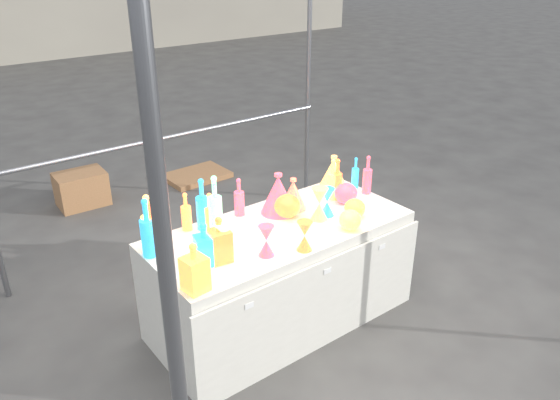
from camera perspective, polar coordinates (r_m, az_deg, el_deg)
ground at (r=4.07m, az=0.00°, el=-12.21°), size 80.00×80.00×0.00m
display_table at (r=3.84m, az=0.09°, el=-7.84°), size 1.84×0.83×0.75m
cardboard_box_closed at (r=5.99m, az=-20.03°, el=1.09°), size 0.50×0.38×0.36m
cardboard_box_flat at (r=6.42m, az=-8.70°, el=2.54°), size 0.71×0.52×0.06m
bottle_0 at (r=3.62m, az=-9.79°, el=-1.17°), size 0.07×0.07×0.27m
bottle_1 at (r=3.34m, az=-13.69°, el=-2.82°), size 0.10×0.10×0.38m
bottle_2 at (r=3.37m, az=-13.30°, el=-2.85°), size 0.08×0.08×0.35m
bottle_3 at (r=3.78m, az=-4.30°, el=0.35°), size 0.08×0.08×0.28m
bottle_4 at (r=3.37m, az=-13.55°, el=-2.45°), size 0.10×0.10×0.39m
bottle_5 at (r=3.52m, az=-6.79°, el=-0.51°), size 0.10×0.10×0.41m
bottle_6 at (r=3.58m, az=-7.32°, el=-1.25°), size 0.09×0.09×0.27m
bottle_7 at (r=3.60m, az=-8.13°, el=-0.43°), size 0.11×0.11×0.36m
decanter_0 at (r=2.99m, az=-8.93°, el=-6.94°), size 0.14×0.14×0.29m
decanter_1 at (r=3.24m, az=-6.35°, el=-4.08°), size 0.14×0.14×0.29m
decanter_2 at (r=3.22m, az=-7.91°, el=-4.56°), size 0.14×0.14×0.27m
hourglass_0 at (r=3.35m, az=2.58°, el=-3.77°), size 0.12×0.12×0.20m
hourglass_1 at (r=3.29m, az=-1.44°, el=-4.28°), size 0.13×0.13×0.20m
hourglass_2 at (r=3.72m, az=4.13°, el=-0.39°), size 0.14×0.14×0.23m
hourglass_3 at (r=3.26m, az=-5.88°, el=-4.23°), size 0.15×0.15×0.25m
hourglass_5 at (r=3.78m, az=4.95°, el=-0.21°), size 0.14×0.14×0.21m
globe_0 at (r=3.80m, az=7.81°, el=-0.96°), size 0.16×0.16×0.12m
globe_1 at (r=3.64m, az=7.34°, el=-2.18°), size 0.19×0.19×0.12m
globe_2 at (r=3.76m, az=0.76°, el=-0.76°), size 0.21×0.21×0.15m
globe_3 at (r=4.00m, az=6.89°, el=0.59°), size 0.21×0.21×0.14m
lampshade_0 at (r=3.87m, az=1.38°, el=0.69°), size 0.22×0.22×0.23m
lampshade_2 at (r=3.80m, az=-0.19°, el=0.73°), size 0.27×0.27×0.29m
lampshade_3 at (r=4.23m, az=5.61°, el=2.99°), size 0.25×0.25×0.26m
bottle_8 at (r=4.24m, az=7.88°, el=2.85°), size 0.07×0.07×0.25m
bottle_9 at (r=4.02m, az=5.99°, el=2.19°), size 0.08×0.08×0.32m
bottle_10 at (r=4.15m, az=9.13°, el=2.64°), size 0.08×0.08×0.30m
bottle_11 at (r=4.02m, az=5.52°, el=2.18°), size 0.09×0.09×0.32m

